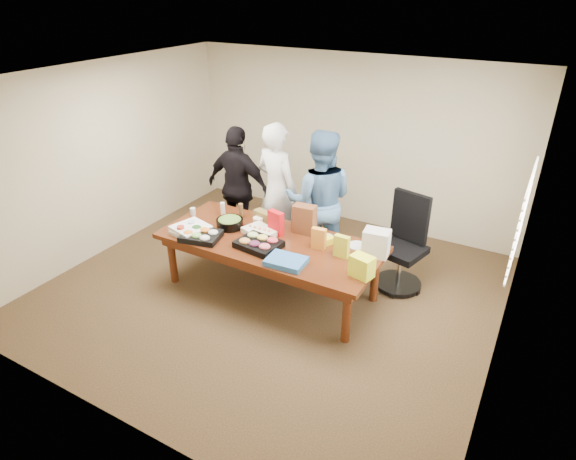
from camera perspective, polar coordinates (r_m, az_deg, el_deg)
The scene contains 39 objects.
floor at distance 6.42m, azimuth -2.02°, elevation -7.15°, with size 5.50×5.00×0.02m, color #47301E.
ceiling at distance 5.38m, azimuth -2.51°, elevation 17.50°, with size 5.50×5.00×0.02m, color white.
wall_back at distance 7.87m, azimuth 7.41°, elevation 10.30°, with size 5.50×0.04×2.70m, color beige.
wall_front at distance 4.12m, azimuth -20.82°, elevation -8.27°, with size 5.50×0.04×2.70m, color beige.
wall_left at distance 7.49m, azimuth -20.69°, elevation 7.87°, with size 0.04×5.00×2.70m, color beige.
wall_right at distance 5.05m, azimuth 25.53°, elevation -2.38°, with size 0.04×5.00×2.70m, color beige.
window_panel at distance 5.53m, azimuth 26.21°, elevation 1.76°, with size 0.03×1.40×1.10m, color white.
window_blinds at distance 5.53m, azimuth 25.80°, elevation 1.86°, with size 0.04×1.36×1.00m, color beige.
conference_table at distance 6.21m, azimuth -2.08°, elevation -4.23°, with size 2.80×1.20×0.75m, color #4C1C0F.
office_chair at distance 6.34m, azimuth 13.32°, elevation -1.94°, with size 0.61×0.61×1.21m, color black.
person_center at distance 6.88m, azimuth -1.31°, elevation 4.71°, with size 0.71×0.47×1.96m, color white.
person_right at distance 6.54m, azimuth 3.71°, elevation 3.43°, with size 0.95×0.74×1.96m, color teal.
person_left at distance 7.21m, azimuth -5.84°, elevation 5.05°, with size 1.07×0.44×1.82m, color black.
veggie_tray at distance 6.14m, azimuth -10.23°, elevation -0.71°, with size 0.47×0.37×0.07m, color black.
fruit_tray at distance 5.86m, azimuth -3.48°, elevation -1.69°, with size 0.51×0.40×0.08m, color black.
sheet_cake at distance 6.16m, azimuth -3.34°, elevation -0.19°, with size 0.41×0.31×0.07m, color white.
salad_bowl at distance 6.36m, azimuth -6.88°, elevation 0.81°, with size 0.35×0.35×0.11m, color black.
chip_bag_blue at distance 5.51m, azimuth -0.23°, elevation -3.72°, with size 0.44×0.33×0.07m, color #316CB9.
chip_bag_red at distance 6.11m, azimuth -1.44°, elevation 0.86°, with size 0.21×0.09×0.31m, color red.
chip_bag_yellow at distance 5.64m, azimuth 6.34°, elevation -1.93°, with size 0.18×0.07×0.27m, color yellow.
chip_bag_orange at distance 5.79m, azimuth 3.65°, elevation -1.01°, with size 0.17×0.08×0.27m, color orange.
mayo_jar at distance 6.31m, azimuth -1.39°, elevation 0.83°, with size 0.08×0.08×0.13m, color white.
mustard_bottle at distance 6.38m, azimuth -1.08°, elevation 1.35°, with size 0.06×0.06×0.16m, color #FCB30D.
dressing_bottle at distance 6.60m, azimuth -5.59°, elevation 2.31°, with size 0.06×0.06×0.20m, color brown.
ranch_bottle at distance 6.68m, azimuth -7.70°, elevation 2.46°, with size 0.06×0.06×0.19m, color white.
banana_bunch at distance 5.98m, azimuth 4.13°, elevation -1.00°, with size 0.26×0.15×0.09m, color yellow.
bread_loaf at distance 6.52m, azimuth -2.85°, elevation 1.71°, with size 0.29×0.13×0.12m, color brown.
kraft_bag at distance 6.13m, azimuth 1.95°, elevation 1.28°, with size 0.29×0.17×0.37m, color brown.
red_cup at distance 6.26m, azimuth -12.53°, elevation -0.08°, with size 0.09×0.09×0.12m, color #A82F1A.
clear_cup_a at distance 6.38m, azimuth -11.32°, elevation 0.55°, with size 0.09×0.09×0.12m, color silver.
clear_cup_b at distance 6.77m, azimuth -11.16°, elevation 2.14°, with size 0.08×0.08×0.10m, color silver.
pizza_box_lower at distance 6.30m, azimuth -11.31°, elevation -0.17°, with size 0.41×0.41×0.05m, color beige.
pizza_box_upper at distance 6.29m, azimuth -11.42°, elevation 0.26°, with size 0.41×0.41×0.05m, color white.
plate_a at distance 5.94m, azimuth 8.20°, elevation -1.83°, with size 0.24×0.24×0.01m, color silver.
plate_b at distance 6.09m, azimuth 4.29°, elevation -0.86°, with size 0.24×0.24×0.01m, color beige.
dip_bowl_a at distance 6.14m, azimuth 3.76°, elevation -0.36°, with size 0.14×0.14×0.06m, color silver.
dip_bowl_b at distance 6.49m, azimuth -3.54°, elevation 1.25°, with size 0.14×0.14×0.06m, color beige.
grocery_bag_white at distance 5.72m, azimuth 10.37°, elevation -1.50°, with size 0.30×0.21×0.32m, color silver.
grocery_bag_yellow at distance 5.31m, azimuth 8.72°, elevation -4.26°, with size 0.25×0.17×0.25m, color #EFFF2B.
Camera 1 is at (2.79, -4.50, 3.62)m, focal length 30.13 mm.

